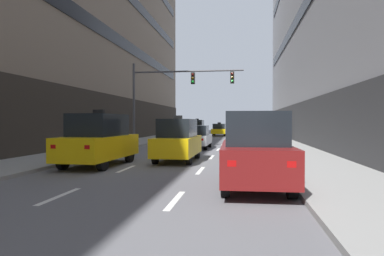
{
  "coord_description": "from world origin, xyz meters",
  "views": [
    {
      "loc": [
        3.1,
        -15.93,
        1.91
      ],
      "look_at": [
        -0.9,
        10.97,
        1.39
      ],
      "focal_mm": 31.38,
      "sensor_mm": 36.0,
      "label": 1
    }
  ],
  "objects_px": {
    "taxi_driving_3": "(99,140)",
    "pedestrian_1": "(272,133)",
    "taxi_driving_1": "(178,140)",
    "pedestrian_0": "(287,131)",
    "car_driving_5": "(197,137)",
    "traffic_signal_0": "(171,88)",
    "car_parked_0": "(255,150)",
    "taxi_driving_0": "(197,128)",
    "taxi_driving_4": "(219,130)",
    "car_parked_1": "(250,146)",
    "car_driving_2": "(176,134)"
  },
  "relations": [
    {
      "from": "taxi_driving_0",
      "to": "car_parked_0",
      "type": "distance_m",
      "value": 36.52
    },
    {
      "from": "taxi_driving_3",
      "to": "pedestrian_1",
      "type": "distance_m",
      "value": 11.72
    },
    {
      "from": "car_parked_0",
      "to": "pedestrian_1",
      "type": "relative_size",
      "value": 2.61
    },
    {
      "from": "pedestrian_1",
      "to": "traffic_signal_0",
      "type": "bearing_deg",
      "value": 163.88
    },
    {
      "from": "car_driving_2",
      "to": "car_parked_0",
      "type": "bearing_deg",
      "value": -72.69
    },
    {
      "from": "car_driving_2",
      "to": "pedestrian_1",
      "type": "height_order",
      "value": "pedestrian_1"
    },
    {
      "from": "taxi_driving_0",
      "to": "car_parked_1",
      "type": "bearing_deg",
      "value": -77.87
    },
    {
      "from": "car_parked_0",
      "to": "car_driving_5",
      "type": "bearing_deg",
      "value": 104.6
    },
    {
      "from": "car_driving_2",
      "to": "car_parked_0",
      "type": "xyz_separation_m",
      "value": [
        6.41,
        -20.55,
        0.31
      ]
    },
    {
      "from": "pedestrian_0",
      "to": "taxi_driving_3",
      "type": "bearing_deg",
      "value": -117.96
    },
    {
      "from": "taxi_driving_1",
      "to": "pedestrian_0",
      "type": "xyz_separation_m",
      "value": [
        7.37,
        17.5,
        0.02
      ]
    },
    {
      "from": "car_parked_0",
      "to": "car_parked_1",
      "type": "distance_m",
      "value": 5.88
    },
    {
      "from": "car_driving_5",
      "to": "car_parked_0",
      "type": "bearing_deg",
      "value": -75.4
    },
    {
      "from": "taxi_driving_0",
      "to": "taxi_driving_4",
      "type": "xyz_separation_m",
      "value": [
        3.12,
        -1.04,
        -0.26
      ]
    },
    {
      "from": "taxi_driving_0",
      "to": "taxi_driving_3",
      "type": "relative_size",
      "value": 0.94
    },
    {
      "from": "taxi_driving_0",
      "to": "taxi_driving_1",
      "type": "xyz_separation_m",
      "value": [
        3.04,
        -29.97,
        -0.05
      ]
    },
    {
      "from": "car_parked_1",
      "to": "car_parked_0",
      "type": "bearing_deg",
      "value": -90.01
    },
    {
      "from": "car_parked_0",
      "to": "pedestrian_0",
      "type": "xyz_separation_m",
      "value": [
        3.94,
        23.48,
        -0.05
      ]
    },
    {
      "from": "taxi_driving_3",
      "to": "taxi_driving_1",
      "type": "bearing_deg",
      "value": 34.97
    },
    {
      "from": "taxi_driving_3",
      "to": "taxi_driving_0",
      "type": "bearing_deg",
      "value": 89.96
    },
    {
      "from": "traffic_signal_0",
      "to": "pedestrian_1",
      "type": "xyz_separation_m",
      "value": [
        7.1,
        -2.05,
        -3.24
      ]
    },
    {
      "from": "car_driving_2",
      "to": "taxi_driving_1",
      "type": "bearing_deg",
      "value": -78.44
    },
    {
      "from": "taxi_driving_3",
      "to": "pedestrian_1",
      "type": "bearing_deg",
      "value": 46.53
    },
    {
      "from": "car_driving_2",
      "to": "car_parked_1",
      "type": "distance_m",
      "value": 16.02
    },
    {
      "from": "taxi_driving_3",
      "to": "car_parked_0",
      "type": "bearing_deg",
      "value": -30.65
    },
    {
      "from": "taxi_driving_0",
      "to": "car_driving_2",
      "type": "xyz_separation_m",
      "value": [
        0.05,
        -15.4,
        -0.29
      ]
    },
    {
      "from": "car_driving_5",
      "to": "pedestrian_1",
      "type": "bearing_deg",
      "value": -13.53
    },
    {
      "from": "taxi_driving_0",
      "to": "car_driving_2",
      "type": "height_order",
      "value": "taxi_driving_0"
    },
    {
      "from": "taxi_driving_1",
      "to": "car_driving_2",
      "type": "relative_size",
      "value": 0.99
    },
    {
      "from": "taxi_driving_3",
      "to": "car_driving_2",
      "type": "bearing_deg",
      "value": 89.74
    },
    {
      "from": "taxi_driving_1",
      "to": "taxi_driving_4",
      "type": "height_order",
      "value": "taxi_driving_1"
    },
    {
      "from": "taxi_driving_4",
      "to": "car_driving_5",
      "type": "relative_size",
      "value": 1.0
    },
    {
      "from": "traffic_signal_0",
      "to": "car_parked_1",
      "type": "bearing_deg",
      "value": -57.1
    },
    {
      "from": "car_parked_1",
      "to": "taxi_driving_1",
      "type": "bearing_deg",
      "value": 178.2
    },
    {
      "from": "taxi_driving_4",
      "to": "car_parked_1",
      "type": "relative_size",
      "value": 1.03
    },
    {
      "from": "taxi_driving_3",
      "to": "car_parked_0",
      "type": "height_order",
      "value": "taxi_driving_3"
    },
    {
      "from": "car_parked_1",
      "to": "traffic_signal_0",
      "type": "bearing_deg",
      "value": 122.9
    },
    {
      "from": "taxi_driving_0",
      "to": "car_parked_0",
      "type": "height_order",
      "value": "taxi_driving_0"
    },
    {
      "from": "taxi_driving_0",
      "to": "taxi_driving_1",
      "type": "bearing_deg",
      "value": -84.22
    },
    {
      "from": "taxi_driving_4",
      "to": "pedestrian_1",
      "type": "height_order",
      "value": "pedestrian_1"
    },
    {
      "from": "car_driving_5",
      "to": "traffic_signal_0",
      "type": "relative_size",
      "value": 0.53
    },
    {
      "from": "car_parked_1",
      "to": "traffic_signal_0",
      "type": "relative_size",
      "value": 0.52
    },
    {
      "from": "car_driving_5",
      "to": "car_parked_0",
      "type": "height_order",
      "value": "car_parked_0"
    },
    {
      "from": "pedestrian_1",
      "to": "car_parked_0",
      "type": "bearing_deg",
      "value": -97.3
    },
    {
      "from": "pedestrian_1",
      "to": "pedestrian_0",
      "type": "bearing_deg",
      "value": 78.02
    },
    {
      "from": "car_driving_2",
      "to": "traffic_signal_0",
      "type": "height_order",
      "value": "traffic_signal_0"
    },
    {
      "from": "pedestrian_0",
      "to": "car_driving_5",
      "type": "bearing_deg",
      "value": -127.06
    },
    {
      "from": "taxi_driving_3",
      "to": "car_parked_0",
      "type": "relative_size",
      "value": 1.03
    },
    {
      "from": "taxi_driving_3",
      "to": "car_parked_0",
      "type": "xyz_separation_m",
      "value": [
        6.48,
        -3.84,
        -0.03
      ]
    },
    {
      "from": "taxi_driving_0",
      "to": "taxi_driving_4",
      "type": "relative_size",
      "value": 1.01
    }
  ]
}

